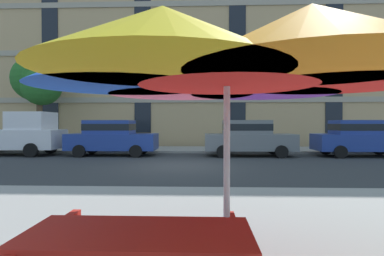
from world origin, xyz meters
name	(u,v)px	position (x,y,z in m)	size (l,w,h in m)	color
ground_plane	(179,166)	(0.00, 0.00, 0.00)	(120.00, 120.00, 0.00)	#2D3033
sidewalk_far	(188,149)	(0.00, 6.80, 0.06)	(56.00, 3.60, 0.12)	gray
apartment_building	(193,68)	(0.00, 14.99, 6.40)	(37.94, 12.08, 12.80)	tan
pickup_white	(15,135)	(-8.67, 3.70, 1.03)	(5.10, 2.12, 2.20)	silver
sedan_blue	(112,137)	(-3.70, 3.70, 0.95)	(4.40, 1.98, 1.78)	navy
sedan_gray	(248,137)	(3.15, 3.70, 0.95)	(4.40, 1.98, 1.78)	slate
sedan_blue_midblock	(360,137)	(8.58, 3.70, 0.95)	(4.40, 1.98, 1.78)	navy
street_tree_left	(38,82)	(-9.12, 6.79, 4.15)	(3.16, 2.93, 5.75)	brown
patio_umbrella	(227,62)	(1.14, -9.00, 2.18)	(3.59, 3.34, 2.47)	silver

